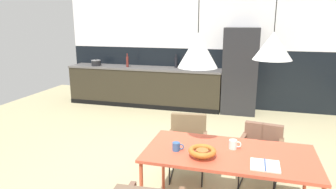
{
  "coord_description": "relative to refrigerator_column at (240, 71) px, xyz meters",
  "views": [
    {
      "loc": [
        1.06,
        -3.44,
        1.98
      ],
      "look_at": [
        -0.14,
        0.88,
        0.88
      ],
      "focal_mm": 32.42,
      "sensor_mm": 36.0,
      "label": 1
    }
  ],
  "objects": [
    {
      "name": "bottle_oil_tall",
      "position": [
        -1.46,
        0.15,
        0.13
      ],
      "size": [
        0.07,
        0.07,
        0.31
      ],
      "color": "black",
      "rests_on": "kitchen_counter"
    },
    {
      "name": "back_wall_splashback_dark",
      "position": [
        -0.83,
        0.36,
        -0.25
      ],
      "size": [
        6.64,
        0.12,
        1.34
      ],
      "primitive_type": "cube",
      "color": "black",
      "rests_on": "ground"
    },
    {
      "name": "pendant_lamp_over_table_near",
      "position": [
        -0.26,
        -3.85,
        0.8
      ],
      "size": [
        0.37,
        0.37,
        1.08
      ],
      "color": "black"
    },
    {
      "name": "pendant_lamp_over_table_far",
      "position": [
        0.4,
        -3.79,
        0.85
      ],
      "size": [
        0.34,
        0.34,
        0.99
      ],
      "color": "black"
    },
    {
      "name": "dining_table",
      "position": [
        0.07,
        -3.83,
        -0.23
      ],
      "size": [
        1.63,
        0.81,
        0.73
      ],
      "color": "#D65439",
      "rests_on": "ground"
    },
    {
      "name": "bottle_spice_small",
      "position": [
        -1.3,
        0.17,
        0.11
      ],
      "size": [
        0.07,
        0.07,
        0.29
      ],
      "color": "black",
      "rests_on": "kitchen_counter"
    },
    {
      "name": "cooking_pot",
      "position": [
        -3.39,
        -0.07,
        0.06
      ],
      "size": [
        0.23,
        0.23,
        0.16
      ],
      "color": "black",
      "rests_on": "kitchen_counter"
    },
    {
      "name": "armchair_near_window",
      "position": [
        0.4,
        -3.01,
        -0.42
      ],
      "size": [
        0.55,
        0.54,
        0.74
      ],
      "rotation": [
        0.0,
        0.0,
        2.98
      ],
      "color": "brown",
      "rests_on": "ground"
    },
    {
      "name": "open_book",
      "position": [
        0.4,
        -4.03,
        -0.18
      ],
      "size": [
        0.25,
        0.24,
        0.02
      ],
      "color": "white",
      "rests_on": "dining_table"
    },
    {
      "name": "ground_plane",
      "position": [
        -0.83,
        -3.17,
        -0.92
      ],
      "size": [
        9.33,
        9.33,
        0.0
      ],
      "primitive_type": "plane",
      "color": "tan"
    },
    {
      "name": "back_wall_panel_upper",
      "position": [
        -0.83,
        0.36,
        1.1
      ],
      "size": [
        6.64,
        0.12,
        1.34
      ],
      "primitive_type": "cube",
      "color": "silver",
      "rests_on": "back_wall_splashback_dark"
    },
    {
      "name": "fruit_bowl",
      "position": [
        -0.16,
        -4.01,
        -0.13
      ],
      "size": [
        0.26,
        0.26,
        0.09
      ],
      "color": "#B2662D",
      "rests_on": "dining_table"
    },
    {
      "name": "kitchen_counter",
      "position": [
        -2.19,
        -0.0,
        -0.46
      ],
      "size": [
        3.65,
        0.63,
        0.91
      ],
      "color": "#2C271B",
      "rests_on": "ground"
    },
    {
      "name": "refrigerator_column",
      "position": [
        0.0,
        0.0,
        0.0
      ],
      "size": [
        0.72,
        0.6,
        1.83
      ],
      "primitive_type": "cube",
      "color": "#232326",
      "rests_on": "ground"
    },
    {
      "name": "bottle_vinegar_dark",
      "position": [
        -2.58,
        -0.06,
        0.12
      ],
      "size": [
        0.06,
        0.06,
        0.32
      ],
      "color": "maroon",
      "rests_on": "kitchen_counter"
    },
    {
      "name": "mug_short_terracotta",
      "position": [
        0.1,
        -3.73,
        -0.14
      ],
      "size": [
        0.12,
        0.08,
        0.09
      ],
      "color": "white",
      "rests_on": "dining_table"
    },
    {
      "name": "mug_dark_espresso",
      "position": [
        -0.43,
        -3.93,
        -0.14
      ],
      "size": [
        0.12,
        0.08,
        0.08
      ],
      "color": "#335B93",
      "rests_on": "dining_table"
    },
    {
      "name": "armchair_far_side",
      "position": [
        -0.5,
        -3.05,
        -0.41
      ],
      "size": [
        0.54,
        0.53,
        0.8
      ],
      "rotation": [
        0.0,
        0.0,
        3.28
      ],
      "color": "brown",
      "rests_on": "ground"
    }
  ]
}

